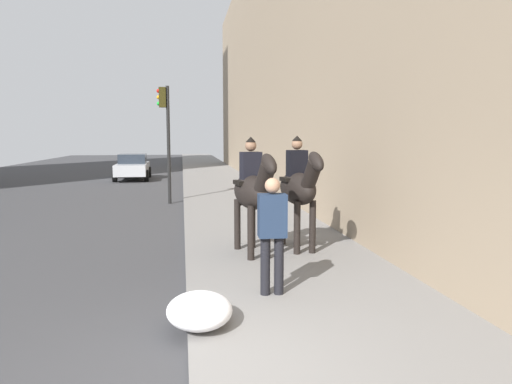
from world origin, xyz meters
name	(u,v)px	position (x,y,z in m)	size (l,w,h in m)	color
sidewalk_slab	(370,365)	(0.00, -1.85, 0.06)	(120.00, 3.69, 0.12)	slate
mounted_horse_near	(253,190)	(4.47, -1.30, 1.38)	(2.14, 0.80, 2.28)	black
mounted_horse_far	(299,187)	(4.76, -2.28, 1.40)	(2.15, 0.71, 2.30)	black
pedestrian_greeting	(272,228)	(2.14, -1.23, 1.10)	(0.27, 0.41, 1.70)	black
car_mid_lane	(133,167)	(22.74, 2.79, 0.74)	(4.23, 1.93, 1.44)	#B7BABF
traffic_light_near_curb	(166,126)	(12.65, 0.58, 2.78)	(0.20, 0.44, 4.18)	black
snow_pile_near	(199,310)	(1.19, -0.15, 0.30)	(1.04, 0.80, 0.36)	white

